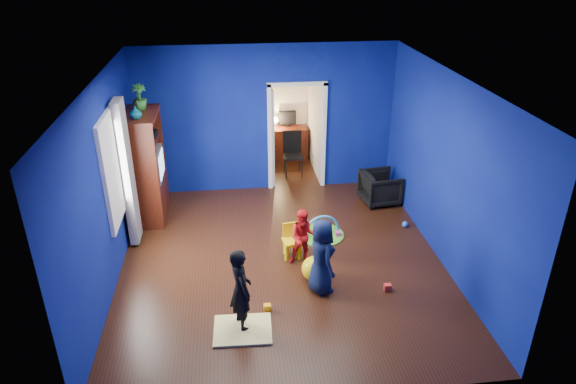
{
  "coord_description": "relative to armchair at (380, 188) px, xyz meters",
  "views": [
    {
      "loc": [
        -0.71,
        -6.79,
        4.56
      ],
      "look_at": [
        0.14,
        0.4,
        1.02
      ],
      "focal_mm": 32.0,
      "sensor_mm": 36.0,
      "label": 1
    }
  ],
  "objects": [
    {
      "name": "toy_3",
      "position": [
        -1.38,
        -1.23,
        -0.26
      ],
      "size": [
        0.11,
        0.11,
        0.11
      ],
      "primitive_type": "sphere",
      "color": "green",
      "rests_on": "floor"
    },
    {
      "name": "wall_front",
      "position": [
        -2.1,
        -4.57,
        1.14
      ],
      "size": [
        5.0,
        0.02,
        2.9
      ],
      "primitive_type": "cube",
      "color": "navy",
      "rests_on": "floor"
    },
    {
      "name": "doorway",
      "position": [
        -1.5,
        0.93,
        0.74
      ],
      "size": [
        1.16,
        0.1,
        2.1
      ],
      "primitive_type": "cube",
      "color": "white",
      "rests_on": "floor"
    },
    {
      "name": "crt_tv",
      "position": [
        -4.28,
        -0.03,
        0.71
      ],
      "size": [
        0.46,
        0.7,
        0.54
      ],
      "primitive_type": "cube",
      "color": "silver",
      "rests_on": "tv_armoire"
    },
    {
      "name": "child_navy",
      "position": [
        -1.62,
        -2.61,
        0.26
      ],
      "size": [
        0.49,
        0.63,
        1.14
      ],
      "primitive_type": "imported",
      "rotation": [
        0.0,
        0.0,
        1.83
      ],
      "color": "#0F0F38",
      "rests_on": "floor"
    },
    {
      "name": "potted_plant",
      "position": [
        -4.32,
        0.19,
        1.87
      ],
      "size": [
        0.32,
        0.32,
        0.44
      ],
      "primitive_type": "imported",
      "rotation": [
        0.0,
        0.0,
        0.38
      ],
      "color": "#318530",
      "rests_on": "tv_armoire"
    },
    {
      "name": "window_left",
      "position": [
        -4.58,
        -1.47,
        1.24
      ],
      "size": [
        0.03,
        0.95,
        1.55
      ],
      "primitive_type": "cube",
      "color": "white",
      "rests_on": "wall_left"
    },
    {
      "name": "curtain",
      "position": [
        -4.47,
        -0.92,
        0.94
      ],
      "size": [
        0.14,
        0.42,
        2.4
      ],
      "primitive_type": "cube",
      "color": "slate",
      "rests_on": "floor"
    },
    {
      "name": "armchair",
      "position": [
        0.0,
        0.0,
        0.0
      ],
      "size": [
        0.76,
        0.74,
        0.62
      ],
      "primitive_type": "imported",
      "rotation": [
        0.0,
        0.0,
        1.69
      ],
      "color": "black",
      "rests_on": "floor"
    },
    {
      "name": "wall_left",
      "position": [
        -4.6,
        -1.82,
        1.14
      ],
      "size": [
        0.02,
        5.5,
        2.9
      ],
      "primitive_type": "cube",
      "color": "navy",
      "rests_on": "floor"
    },
    {
      "name": "toddler_red",
      "position": [
        -1.77,
        -1.89,
        0.15
      ],
      "size": [
        0.48,
        0.39,
        0.92
      ],
      "primitive_type": "imported",
      "rotation": [
        0.0,
        0.0,
        -0.09
      ],
      "color": "#B5131F",
      "rests_on": "floor"
    },
    {
      "name": "tv_armoire",
      "position": [
        -4.32,
        -0.03,
        0.67
      ],
      "size": [
        0.58,
        1.14,
        1.96
      ],
      "primitive_type": "cube",
      "color": "#3E140A",
      "rests_on": "floor"
    },
    {
      "name": "ceiling",
      "position": [
        -2.1,
        -1.82,
        2.59
      ],
      "size": [
        5.0,
        5.5,
        0.01
      ],
      "primitive_type": "cube",
      "color": "white",
      "rests_on": "wall_back"
    },
    {
      "name": "yellow_blanket",
      "position": [
        -2.78,
        -3.37,
        -0.3
      ],
      "size": [
        0.77,
        0.63,
        0.03
      ],
      "primitive_type": "cube",
      "rotation": [
        0.0,
        0.0,
        -0.04
      ],
      "color": "#F2E07A",
      "rests_on": "floor"
    },
    {
      "name": "floor",
      "position": [
        -2.1,
        -1.82,
        -0.31
      ],
      "size": [
        5.0,
        5.5,
        0.01
      ],
      "primitive_type": "cube",
      "color": "black",
      "rests_on": "ground"
    },
    {
      "name": "toy_0",
      "position": [
        -0.66,
        -2.75,
        -0.26
      ],
      "size": [
        0.1,
        0.08,
        0.1
      ],
      "primitive_type": "cube",
      "color": "red",
      "rests_on": "floor"
    },
    {
      "name": "wall_right",
      "position": [
        0.4,
        -1.82,
        1.14
      ],
      "size": [
        0.02,
        5.5,
        2.9
      ],
      "primitive_type": "cube",
      "color": "navy",
      "rests_on": "floor"
    },
    {
      "name": "alcove",
      "position": [
        -1.5,
        1.8,
        0.94
      ],
      "size": [
        1.0,
        1.75,
        2.5
      ],
      "primitive_type": null,
      "color": "silver",
      "rests_on": "floor"
    },
    {
      "name": "child_black",
      "position": [
        -2.78,
        -3.27,
        0.27
      ],
      "size": [
        0.4,
        0.49,
        1.17
      ],
      "primitive_type": "imported",
      "rotation": [
        0.0,
        0.0,
        1.9
      ],
      "color": "black",
      "rests_on": "floor"
    },
    {
      "name": "vase",
      "position": [
        -4.32,
        -0.33,
        1.75
      ],
      "size": [
        0.21,
        0.21,
        0.21
      ],
      "primitive_type": "imported",
      "rotation": [
        0.0,
        0.0,
        0.03
      ],
      "color": "#0C6063",
      "rests_on": "tv_armoire"
    },
    {
      "name": "folding_chair",
      "position": [
        -1.5,
        1.48,
        0.15
      ],
      "size": [
        0.4,
        0.4,
        0.92
      ],
      "primitive_type": "cube",
      "color": "black",
      "rests_on": "floor"
    },
    {
      "name": "study_desk",
      "position": [
        -1.5,
        2.44,
        0.06
      ],
      "size": [
        0.88,
        0.44,
        0.75
      ],
      "primitive_type": "cube",
      "color": "#3D140A",
      "rests_on": "floor"
    },
    {
      "name": "wall_back",
      "position": [
        -2.1,
        0.93,
        1.14
      ],
      "size": [
        5.0,
        0.02,
        2.9
      ],
      "primitive_type": "cube",
      "color": "navy",
      "rests_on": "floor"
    },
    {
      "name": "toy_4",
      "position": [
        -1.06,
        -1.19,
        -0.26
      ],
      "size": [
        0.1,
        0.08,
        0.1
      ],
      "primitive_type": "cube",
      "color": "#BB4692",
      "rests_on": "floor"
    },
    {
      "name": "play_mat",
      "position": [
        -1.35,
        -1.1,
        -0.3
      ],
      "size": [
        0.81,
        0.81,
        0.02
      ],
      "primitive_type": "cylinder",
      "color": "green",
      "rests_on": "floor"
    },
    {
      "name": "desk_monitor",
      "position": [
        -1.5,
        2.56,
        0.64
      ],
      "size": [
        0.4,
        0.05,
        0.32
      ],
      "primitive_type": "cube",
      "color": "black",
      "rests_on": "study_desk"
    },
    {
      "name": "hopper_ball",
      "position": [
        -1.67,
        -2.36,
        -0.12
      ],
      "size": [
        0.38,
        0.38,
        0.38
      ],
      "primitive_type": "sphere",
      "color": "yellow",
      "rests_on": "floor"
    },
    {
      "name": "toy_2",
      "position": [
        -2.43,
        -3.0,
        -0.26
      ],
      "size": [
        0.1,
        0.08,
        0.1
      ],
      "primitive_type": "cube",
      "color": "#FC9A0D",
      "rests_on": "floor"
    },
    {
      "name": "toy_arch",
      "position": [
        -1.35,
        -1.1,
        -0.29
      ],
      "size": [
        0.71,
        0.25,
        0.73
      ],
      "primitive_type": "torus",
      "rotation": [
        1.57,
        0.0,
        0.28
      ],
      "color": "#3F8CD8",
      "rests_on": "floor"
    },
    {
      "name": "toy_1",
      "position": [
        0.19,
        -0.99,
        -0.26
      ],
      "size": [
        0.11,
        0.11,
        0.11
      ],
      "primitive_type": "sphere",
      "color": "blue",
      "rests_on": "floor"
    },
    {
      "name": "kid_chair",
      "position": [
        -1.92,
        -1.69,
        -0.06
      ],
      "size": [
        0.32,
        0.32,
        0.5
      ],
      "primitive_type": "cube",
      "rotation": [
        0.0,
        0.0,
        0.16
      ],
      "color": "yellow",
      "rests_on": "floor"
    },
    {
      "name": "book_shelf",
      "position": [
        -1.5,
        2.55,
        1.71
      ],
      "size": [
        0.88,
        0.24,
        0.04
      ],
      "primitive_type": "cube",
      "color": "white",
      "rests_on": "study_desk"
    },
    {
      "name": "desk_lamp",
      "position": [
        -1.78,
        2.5,
        0.62
      ],
      "size": [
        0.14,
        0.14,
        0.14
      ],
      "primitive_type": "sphere",
      "color": "#FFD88C",
      "rests_on": "study_desk"
    }
  ]
}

